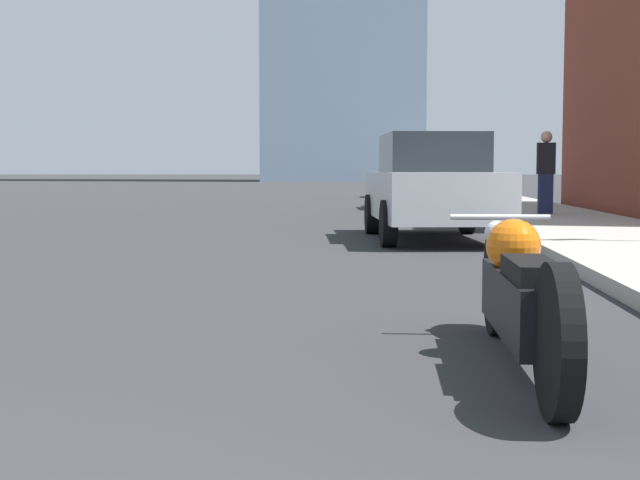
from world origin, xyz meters
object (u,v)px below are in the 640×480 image
at_px(parked_car_red, 404,176).
at_px(motorcycle, 520,294).
at_px(parked_car_silver, 432,186).
at_px(parked_car_green, 418,179).
at_px(pedestrian, 546,171).

bearing_deg(parked_car_red, motorcycle, -89.74).
bearing_deg(parked_car_red, parked_car_silver, -89.79).
xyz_separation_m(parked_car_silver, parked_car_red, (-0.02, 21.12, 0.02)).
relative_size(parked_car_green, pedestrian, 2.60).
distance_m(motorcycle, parked_car_silver, 8.81).
distance_m(parked_car_silver, pedestrian, 5.81).
xyz_separation_m(motorcycle, parked_car_silver, (-0.03, 8.80, 0.41)).
height_order(parked_car_green, parked_car_red, parked_car_red).
xyz_separation_m(parked_car_red, pedestrian, (2.63, -15.94, 0.20)).
xyz_separation_m(motorcycle, parked_car_red, (-0.06, 29.93, 0.43)).
height_order(parked_car_silver, pedestrian, pedestrian).
relative_size(parked_car_green, parked_car_red, 1.03).
distance_m(motorcycle, parked_car_green, 19.43).
relative_size(motorcycle, parked_car_silver, 0.62).
height_order(motorcycle, parked_car_green, parked_car_green).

